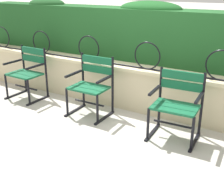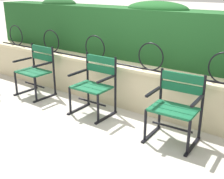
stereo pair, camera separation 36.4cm
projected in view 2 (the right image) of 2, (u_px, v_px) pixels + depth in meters
ground_plane at (108, 128)px, 4.10m from camera, size 60.00×60.00×0.00m
stone_wall at (140, 88)px, 4.62m from camera, size 7.45×0.41×0.70m
iron_arch_fence at (124, 54)px, 4.54m from camera, size 6.91×0.02×0.42m
hedge_row at (156, 34)px, 4.71m from camera, size 7.30×0.59×0.96m
park_chair_leftmost at (36, 69)px, 5.21m from camera, size 0.60×0.53×0.89m
park_chair_centre_left at (95, 84)px, 4.45m from camera, size 0.59×0.52×0.90m
park_chair_centre_right at (176, 106)px, 3.66m from camera, size 0.63×0.55×0.87m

